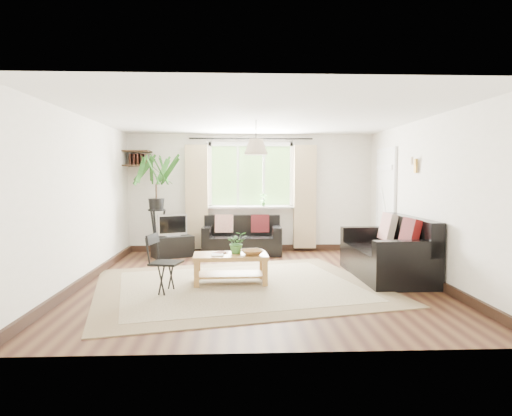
{
  "coord_description": "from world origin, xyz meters",
  "views": [
    {
      "loc": [
        -0.31,
        -6.63,
        1.54
      ],
      "look_at": [
        0.0,
        0.4,
        1.05
      ],
      "focal_mm": 32.0,
      "sensor_mm": 36.0,
      "label": 1
    }
  ],
  "objects_px": {
    "coffee_table": "(231,269)",
    "palm_stand": "(156,205)",
    "tv_stand": "(173,246)",
    "folding_chair": "(166,264)",
    "sofa_back": "(242,236)",
    "sofa_right": "(386,249)"
  },
  "relations": [
    {
      "from": "palm_stand",
      "to": "folding_chair",
      "type": "distance_m",
      "value": 2.96
    },
    {
      "from": "coffee_table",
      "to": "folding_chair",
      "type": "relative_size",
      "value": 1.34
    },
    {
      "from": "coffee_table",
      "to": "folding_chair",
      "type": "distance_m",
      "value": 0.99
    },
    {
      "from": "sofa_back",
      "to": "palm_stand",
      "type": "height_order",
      "value": "palm_stand"
    },
    {
      "from": "sofa_back",
      "to": "palm_stand",
      "type": "xyz_separation_m",
      "value": [
        -1.64,
        -0.14,
        0.62
      ]
    },
    {
      "from": "sofa_back",
      "to": "tv_stand",
      "type": "bearing_deg",
      "value": -168.22
    },
    {
      "from": "sofa_right",
      "to": "palm_stand",
      "type": "height_order",
      "value": "palm_stand"
    },
    {
      "from": "sofa_back",
      "to": "folding_chair",
      "type": "height_order",
      "value": "folding_chair"
    },
    {
      "from": "coffee_table",
      "to": "folding_chair",
      "type": "xyz_separation_m",
      "value": [
        -0.84,
        -0.5,
        0.18
      ]
    },
    {
      "from": "coffee_table",
      "to": "palm_stand",
      "type": "height_order",
      "value": "palm_stand"
    },
    {
      "from": "coffee_table",
      "to": "palm_stand",
      "type": "xyz_separation_m",
      "value": [
        -1.44,
        2.33,
        0.77
      ]
    },
    {
      "from": "sofa_right",
      "to": "coffee_table",
      "type": "bearing_deg",
      "value": -83.74
    },
    {
      "from": "sofa_back",
      "to": "sofa_right",
      "type": "xyz_separation_m",
      "value": [
        2.17,
        -2.14,
        0.08
      ]
    },
    {
      "from": "folding_chair",
      "to": "sofa_back",
      "type": "bearing_deg",
      "value": -5.56
    },
    {
      "from": "palm_stand",
      "to": "coffee_table",
      "type": "bearing_deg",
      "value": -58.23
    },
    {
      "from": "tv_stand",
      "to": "folding_chair",
      "type": "height_order",
      "value": "folding_chair"
    },
    {
      "from": "tv_stand",
      "to": "folding_chair",
      "type": "distance_m",
      "value": 2.76
    },
    {
      "from": "sofa_back",
      "to": "folding_chair",
      "type": "xyz_separation_m",
      "value": [
        -1.04,
        -2.97,
        0.03
      ]
    },
    {
      "from": "sofa_right",
      "to": "palm_stand",
      "type": "xyz_separation_m",
      "value": [
        -3.81,
        2.01,
        0.54
      ]
    },
    {
      "from": "coffee_table",
      "to": "tv_stand",
      "type": "bearing_deg",
      "value": 116.84
    },
    {
      "from": "palm_stand",
      "to": "folding_chair",
      "type": "relative_size",
      "value": 2.51
    },
    {
      "from": "palm_stand",
      "to": "sofa_right",
      "type": "bearing_deg",
      "value": -27.81
    }
  ]
}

